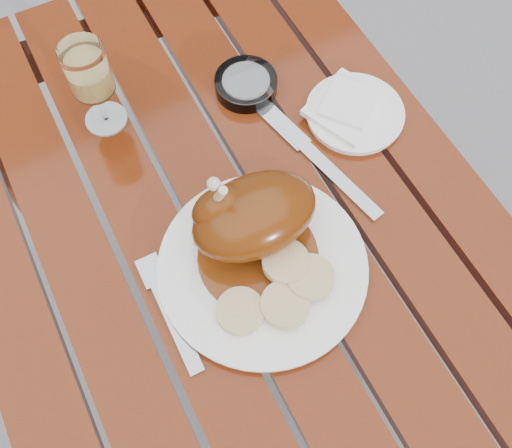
{
  "coord_description": "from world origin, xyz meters",
  "views": [
    {
      "loc": [
        -0.15,
        -0.36,
        1.55
      ],
      "look_at": [
        0.03,
        -0.03,
        0.78
      ],
      "focal_mm": 40.0,
      "sensor_mm": 36.0,
      "label": 1
    }
  ],
  "objects_px": {
    "table": "(238,303)",
    "wine_glass": "(94,87)",
    "ashtray": "(246,84)",
    "side_plate": "(355,113)",
    "dinner_plate": "(263,267)"
  },
  "relations": [
    {
      "from": "table",
      "to": "wine_glass",
      "type": "bearing_deg",
      "value": 109.33
    },
    {
      "from": "wine_glass",
      "to": "ashtray",
      "type": "distance_m",
      "value": 0.26
    },
    {
      "from": "table",
      "to": "wine_glass",
      "type": "relative_size",
      "value": 7.09
    },
    {
      "from": "wine_glass",
      "to": "side_plate",
      "type": "xyz_separation_m",
      "value": [
        0.38,
        -0.19,
        -0.08
      ]
    },
    {
      "from": "table",
      "to": "ashtray",
      "type": "relative_size",
      "value": 10.94
    },
    {
      "from": "table",
      "to": "ashtray",
      "type": "xyz_separation_m",
      "value": [
        0.14,
        0.23,
        0.39
      ]
    },
    {
      "from": "table",
      "to": "side_plate",
      "type": "distance_m",
      "value": 0.48
    },
    {
      "from": "table",
      "to": "wine_glass",
      "type": "xyz_separation_m",
      "value": [
        -0.1,
        0.28,
        0.46
      ]
    },
    {
      "from": "wine_glass",
      "to": "table",
      "type": "bearing_deg",
      "value": -70.67
    },
    {
      "from": "table",
      "to": "side_plate",
      "type": "relative_size",
      "value": 7.08
    },
    {
      "from": "wine_glass",
      "to": "side_plate",
      "type": "height_order",
      "value": "wine_glass"
    },
    {
      "from": "wine_glass",
      "to": "side_plate",
      "type": "bearing_deg",
      "value": -26.44
    },
    {
      "from": "dinner_plate",
      "to": "table",
      "type": "bearing_deg",
      "value": 96.15
    },
    {
      "from": "table",
      "to": "dinner_plate",
      "type": "bearing_deg",
      "value": -83.85
    },
    {
      "from": "table",
      "to": "side_plate",
      "type": "xyz_separation_m",
      "value": [
        0.28,
        0.09,
        0.38
      ]
    }
  ]
}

